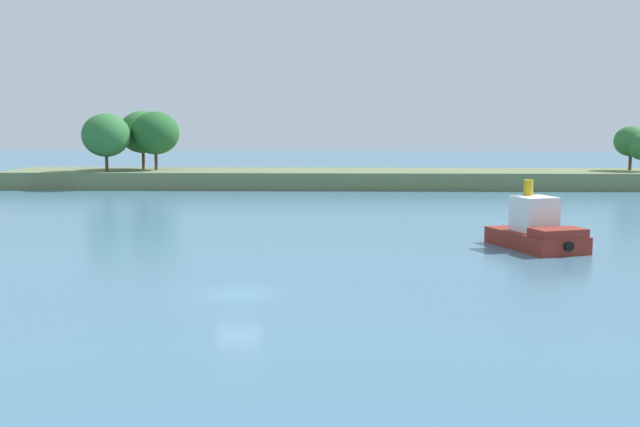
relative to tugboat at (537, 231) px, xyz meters
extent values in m
plane|color=teal|center=(-20.20, -16.71, -1.30)|extent=(400.00, 400.00, 0.00)
cube|color=#66754C|center=(-13.32, 55.09, -0.12)|extent=(96.59, 13.16, 2.36)
cylinder|color=#513823|center=(-47.23, 52.05, 2.23)|extent=(0.44, 0.44, 2.34)
ellipsoid|color=#2D6B33|center=(-47.23, 52.05, 6.05)|extent=(6.63, 6.63, 5.96)
cylinder|color=#513823|center=(-43.40, 57.34, 2.37)|extent=(0.44, 0.44, 2.63)
ellipsoid|color=#2D6B33|center=(-43.40, 57.34, 6.39)|extent=(6.77, 6.77, 6.09)
cylinder|color=#513823|center=(-41.05, 55.17, 2.33)|extent=(0.44, 0.44, 2.54)
ellipsoid|color=#235B28|center=(-41.05, 55.17, 6.29)|extent=(6.73, 6.73, 6.06)
cylinder|color=#513823|center=(25.90, 55.98, 2.17)|extent=(0.44, 0.44, 2.22)
ellipsoid|color=#2D6B33|center=(25.90, 55.98, 5.16)|extent=(4.70, 4.70, 4.23)
cube|color=maroon|center=(-0.04, 0.11, -0.67)|extent=(6.61, 8.96, 1.25)
cube|color=maroon|center=(0.91, -2.53, 0.26)|extent=(4.26, 3.38, 0.60)
cube|color=white|center=(-0.14, 0.40, 1.26)|extent=(3.48, 3.55, 2.60)
cylinder|color=gold|center=(-0.45, 1.25, 3.16)|extent=(0.70, 0.70, 1.20)
cylinder|color=black|center=(1.35, -3.76, -0.54)|extent=(0.76, 0.52, 0.70)
cube|color=black|center=(8.09, 32.46, -1.04)|extent=(4.41, 3.06, 0.52)
cube|color=white|center=(7.81, 32.33, -0.53)|extent=(0.77, 0.91, 0.50)
cube|color=black|center=(10.13, 33.33, -1.02)|extent=(0.38, 0.40, 0.56)
cylinder|color=red|center=(4.22, 24.49, -0.70)|extent=(0.70, 0.70, 1.20)
cone|color=red|center=(4.22, 24.49, 0.25)|extent=(0.49, 0.49, 0.70)
camera|label=1|loc=(-14.42, -61.28, 8.38)|focal=46.34mm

